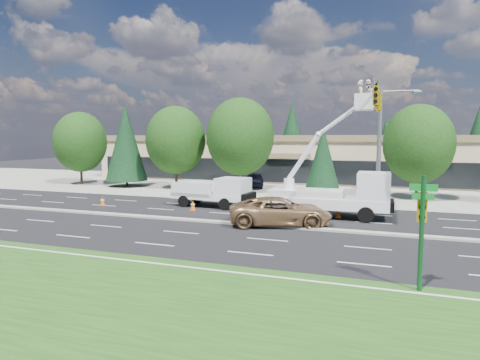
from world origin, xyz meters
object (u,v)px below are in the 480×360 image
at_px(signal_mast, 379,126).
at_px(street_sign_pole, 422,221).
at_px(bucket_truck, 337,190).
at_px(minivan, 280,211).
at_px(utility_pickup, 216,195).

distance_m(signal_mast, street_sign_pole, 15.99).
relative_size(bucket_truck, minivan, 1.45).
bearing_deg(bucket_truck, street_sign_pole, -71.83).
bearing_deg(utility_pickup, bucket_truck, -3.73).
xyz_separation_m(signal_mast, street_sign_pole, (1.97, -15.45, -3.61)).
bearing_deg(signal_mast, street_sign_pole, -82.73).
distance_m(signal_mast, bucket_truck, 5.60).
distance_m(utility_pickup, minivan, 8.00).
distance_m(street_sign_pole, minivan, 11.68).
bearing_deg(minivan, signal_mast, -56.32).
bearing_deg(bucket_truck, utility_pickup, 170.88).
height_order(utility_pickup, minivan, utility_pickup).
height_order(bucket_truck, minivan, bucket_truck).
bearing_deg(minivan, street_sign_pole, -157.99).
xyz_separation_m(street_sign_pole, utility_pickup, (-13.56, 13.94, -1.51)).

